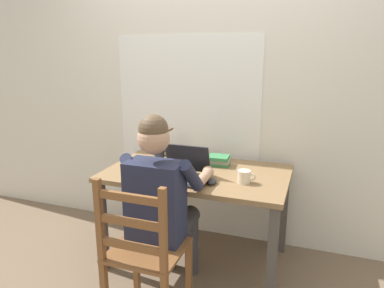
% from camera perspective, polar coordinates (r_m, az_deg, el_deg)
% --- Properties ---
extents(ground_plane, '(8.00, 8.00, 0.00)m').
position_cam_1_polar(ground_plane, '(3.02, 0.72, -17.66)').
color(ground_plane, brown).
extents(back_wall, '(6.00, 0.08, 2.60)m').
position_cam_1_polar(back_wall, '(3.02, 3.67, 8.62)').
color(back_wall, silver).
rests_on(back_wall, ground).
extents(desk, '(1.34, 0.80, 0.74)m').
position_cam_1_polar(desk, '(2.73, 0.76, -6.22)').
color(desk, olive).
rests_on(desk, ground).
extents(seated_person, '(0.50, 0.60, 1.26)m').
position_cam_1_polar(seated_person, '(2.32, -4.66, -8.64)').
color(seated_person, '#232842').
rests_on(seated_person, ground).
extents(wooden_chair, '(0.42, 0.42, 0.96)m').
position_cam_1_polar(wooden_chair, '(2.20, -7.65, -16.75)').
color(wooden_chair, brown).
rests_on(wooden_chair, ground).
extents(laptop, '(0.33, 0.31, 0.22)m').
position_cam_1_polar(laptop, '(2.54, -1.41, -4.28)').
color(laptop, '#232328').
rests_on(laptop, desk).
extents(computer_mouse, '(0.06, 0.10, 0.03)m').
position_cam_1_polar(computer_mouse, '(2.44, 3.19, -5.95)').
color(computer_mouse, '#232328').
rests_on(computer_mouse, desk).
extents(coffee_mug_white, '(0.13, 0.09, 0.09)m').
position_cam_1_polar(coffee_mug_white, '(2.48, 8.27, -5.13)').
color(coffee_mug_white, beige).
rests_on(coffee_mug_white, desk).
extents(coffee_mug_dark, '(0.12, 0.09, 0.09)m').
position_cam_1_polar(coffee_mug_dark, '(2.99, -5.17, -1.49)').
color(coffee_mug_dark, black).
rests_on(coffee_mug_dark, desk).
extents(book_stack_main, '(0.20, 0.15, 0.08)m').
position_cam_1_polar(book_stack_main, '(2.82, 4.08, -2.60)').
color(book_stack_main, '#38844C').
rests_on(book_stack_main, desk).
extents(paper_pile_near_laptop, '(0.28, 0.24, 0.02)m').
position_cam_1_polar(paper_pile_near_laptop, '(2.95, -6.64, -2.54)').
color(paper_pile_near_laptop, silver).
rests_on(paper_pile_near_laptop, desk).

